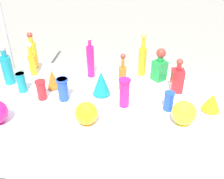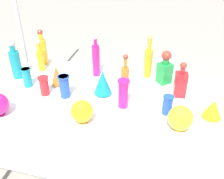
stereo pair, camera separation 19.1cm
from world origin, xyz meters
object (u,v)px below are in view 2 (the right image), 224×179
object	(u,v)px
slender_vase_1	(168,104)
slender_vase_3	(64,86)
slender_vase_2	(27,77)
fluted_vase_1	(213,109)
tall_bottle_0	(96,60)
square_decanter_0	(181,83)
tall_bottle_4	(40,58)
tall_bottle_5	(15,62)
slender_vase_0	(123,93)
fluted_vase_2	(57,75)
round_bowl_3	(180,118)
canopy_pole	(19,21)
square_decanter_1	(165,69)
cardboard_box_behind_left	(93,91)
fluted_vase_0	(103,82)
tall_bottle_2	(125,77)
round_bowl_0	(82,111)
tall_bottle_3	(148,61)
slender_vase_4	(44,85)
tall_bottle_1	(43,50)

from	to	relation	value
slender_vase_1	slender_vase_3	bearing A→B (deg)	178.54
slender_vase_2	fluted_vase_1	xyz separation A→B (m)	(1.49, -0.06, -0.01)
tall_bottle_0	square_decanter_0	size ratio (longest dim) A/B	1.30
tall_bottle_4	fluted_vase_1	distance (m)	1.57
tall_bottle_5	slender_vase_0	world-z (taller)	tall_bottle_5
slender_vase_2	fluted_vase_1	bearing A→B (deg)	-2.28
fluted_vase_2	round_bowl_3	world-z (taller)	fluted_vase_2
slender_vase_2	tall_bottle_4	bearing A→B (deg)	96.08
slender_vase_3	canopy_pole	distance (m)	1.26
square_decanter_1	cardboard_box_behind_left	distance (m)	1.26
tall_bottle_4	fluted_vase_0	size ratio (longest dim) A/B	1.49
fluted_vase_1	tall_bottle_0	bearing A→B (deg)	157.85
tall_bottle_2	slender_vase_0	xyz separation A→B (m)	(0.04, -0.25, 0.00)
round_bowl_0	tall_bottle_3	bearing A→B (deg)	66.18
round_bowl_0	cardboard_box_behind_left	distance (m)	1.48
slender_vase_1	canopy_pole	bearing A→B (deg)	153.04
tall_bottle_4	slender_vase_1	xyz separation A→B (m)	(1.21, -0.39, -0.05)
tall_bottle_4	tall_bottle_5	distance (m)	0.23
round_bowl_0	cardboard_box_behind_left	world-z (taller)	round_bowl_0
slender_vase_2	slender_vase_4	size ratio (longest dim) A/B	1.04
tall_bottle_2	tall_bottle_3	distance (m)	0.32
round_bowl_3	cardboard_box_behind_left	world-z (taller)	round_bowl_3
round_bowl_0	canopy_pole	xyz separation A→B (m)	(-1.15, 1.12, 0.22)
tall_bottle_3	slender_vase_4	world-z (taller)	tall_bottle_3
square_decanter_0	tall_bottle_4	bearing A→B (deg)	174.75
tall_bottle_5	slender_vase_3	distance (m)	0.58
fluted_vase_0	round_bowl_3	xyz separation A→B (m)	(0.62, -0.29, -0.02)
slender_vase_1	fluted_vase_1	xyz separation A→B (m)	(0.31, 0.03, -0.00)
tall_bottle_2	round_bowl_3	distance (m)	0.61
slender_vase_3	fluted_vase_1	size ratio (longest dim) A/B	1.30
round_bowl_0	tall_bottle_4	bearing A→B (deg)	135.69
tall_bottle_3	slender_vase_1	xyz separation A→B (m)	(0.22, -0.53, -0.08)
tall_bottle_0	round_bowl_0	bearing A→B (deg)	-80.26
fluted_vase_0	fluted_vase_1	size ratio (longest dim) A/B	1.47
slender_vase_0	fluted_vase_2	bearing A→B (deg)	164.74
tall_bottle_1	slender_vase_3	xyz separation A→B (m)	(0.46, -0.51, -0.05)
tall_bottle_3	slender_vase_3	size ratio (longest dim) A/B	2.13
fluted_vase_1	cardboard_box_behind_left	world-z (taller)	fluted_vase_1
slender_vase_4	tall_bottle_5	bearing A→B (deg)	152.06
slender_vase_3	square_decanter_0	bearing A→B (deg)	16.09
slender_vase_1	tall_bottle_0	bearing A→B (deg)	147.26
tall_bottle_4	square_decanter_0	bearing A→B (deg)	-5.25
tall_bottle_1	square_decanter_1	distance (m)	1.20
tall_bottle_5	slender_vase_1	world-z (taller)	tall_bottle_5
tall_bottle_2	slender_vase_2	xyz separation A→B (m)	(-0.81, -0.16, -0.03)
tall_bottle_2	fluted_vase_2	bearing A→B (deg)	-172.43
tall_bottle_4	slender_vase_3	distance (m)	0.55
square_decanter_0	round_bowl_3	size ratio (longest dim) A/B	1.68
tall_bottle_2	square_decanter_1	xyz separation A→B (m)	(0.31, 0.20, 0.01)
square_decanter_1	fluted_vase_2	bearing A→B (deg)	-162.39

